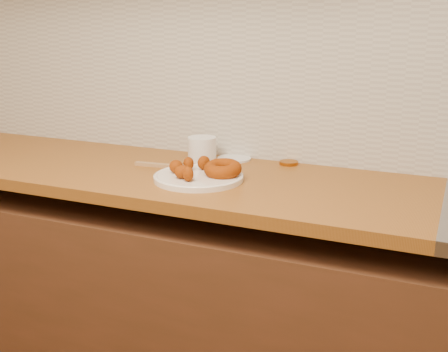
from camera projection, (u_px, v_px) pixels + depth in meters
The scene contains 11 objects.
wall_back at pixel (308, 37), 1.96m from camera, with size 4.00×0.02×2.70m, color tan.
base_cabinet at pixel (273, 326), 1.94m from camera, with size 3.60×0.60×0.77m, color #512C1A.
butcher_block at pixel (108, 169), 2.06m from camera, with size 2.30×0.62×0.04m, color brown.
backsplash at pixel (306, 81), 1.99m from camera, with size 3.60×0.02×0.60m, color beige.
donut_plate at pixel (199, 178), 1.84m from camera, with size 0.30×0.30×0.02m, color white.
ring_donut at pixel (223, 169), 1.84m from camera, with size 0.13×0.13×0.04m, color #802600.
fried_dough_chunks at pixel (187, 168), 1.84m from camera, with size 0.14×0.20×0.05m.
plastic_tub at pixel (202, 149), 2.09m from camera, with size 0.11×0.11×0.09m, color white.
tub_lid at pixel (234, 159), 2.11m from camera, with size 0.13×0.13×0.01m, color silver.
brass_jar_lid at pixel (289, 163), 2.04m from camera, with size 0.07×0.07×0.01m, color #A45F15.
wooden_utensil at pixel (156, 165), 2.01m from camera, with size 0.16×0.02×0.01m, color #9F794C.
Camera 1 is at (0.53, 0.04, 1.41)m, focal length 45.00 mm.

